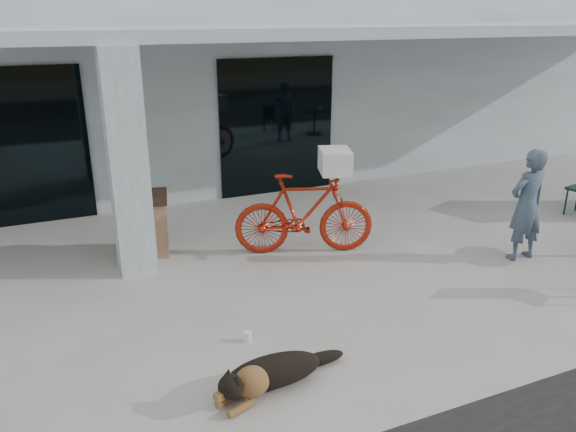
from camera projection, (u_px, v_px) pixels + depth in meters
name	position (u px, v px, depth m)	size (l,w,h in m)	color
ground	(297.00, 323.00, 6.72)	(80.00, 80.00, 0.00)	#B1AFA7
building	(150.00, 69.00, 13.29)	(22.00, 7.00, 4.50)	silver
storefront_glass_left	(1.00, 150.00, 9.36)	(2.80, 0.06, 2.70)	black
storefront_glass_right	(277.00, 127.00, 11.23)	(2.40, 0.06, 2.70)	black
column	(128.00, 165.00, 7.61)	(0.50, 0.50, 3.12)	silver
overhang	(203.00, 33.00, 8.73)	(22.00, 2.80, 0.18)	silver
bicycle	(304.00, 214.00, 8.51)	(0.60, 2.11, 1.27)	#A11E0D
laundry_basket	(335.00, 161.00, 8.27)	(0.59, 0.44, 0.35)	white
dog	(274.00, 369.00, 5.53)	(1.15, 0.38, 0.38)	black
cup_near_dog	(248.00, 337.00, 6.34)	(0.09, 0.09, 0.11)	white
person	(527.00, 205.00, 8.23)	(0.62, 0.40, 1.69)	#3D5066
trash_receptacle	(150.00, 224.00, 8.52)	(0.57, 0.57, 0.97)	#886246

